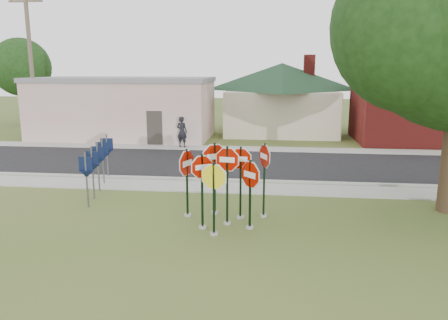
# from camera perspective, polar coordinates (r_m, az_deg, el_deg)

# --- Properties ---
(ground) EXTENTS (120.00, 120.00, 0.00)m
(ground) POSITION_cam_1_polar(r_m,az_deg,el_deg) (12.74, -0.67, -10.42)
(ground) COLOR #3B511E
(ground) RESTS_ON ground
(sidewalk_near) EXTENTS (60.00, 1.60, 0.06)m
(sidewalk_near) POSITION_cam_1_polar(r_m,az_deg,el_deg) (17.91, 1.55, -3.66)
(sidewalk_near) COLOR gray
(sidewalk_near) RESTS_ON ground
(road) EXTENTS (60.00, 7.00, 0.04)m
(road) POSITION_cam_1_polar(r_m,az_deg,el_deg) (22.27, 2.57, -0.58)
(road) COLOR black
(road) RESTS_ON ground
(sidewalk_far) EXTENTS (60.00, 1.60, 0.06)m
(sidewalk_far) POSITION_cam_1_polar(r_m,az_deg,el_deg) (26.47, 3.23, 1.45)
(sidewalk_far) COLOR gray
(sidewalk_far) RESTS_ON ground
(curb) EXTENTS (60.00, 0.20, 0.14)m
(curb) POSITION_cam_1_polar(r_m,az_deg,el_deg) (18.86, 1.82, -2.73)
(curb) COLOR gray
(curb) RESTS_ON ground
(stop_sign_center) EXTENTS (1.02, 0.24, 2.61)m
(stop_sign_center) POSITION_cam_1_polar(r_m,az_deg,el_deg) (13.48, 0.43, -1.92)
(stop_sign_center) COLOR gray
(stop_sign_center) RESTS_ON ground
(stop_sign_yellow) EXTENTS (1.04, 0.24, 2.30)m
(stop_sign_yellow) POSITION_cam_1_polar(r_m,az_deg,el_deg) (12.67, -1.34, -3.94)
(stop_sign_yellow) COLOR gray
(stop_sign_yellow) RESTS_ON ground
(stop_sign_left) EXTENTS (0.82, 0.56, 2.43)m
(stop_sign_left) POSITION_cam_1_polar(r_m,az_deg,el_deg) (13.19, -2.88, -2.89)
(stop_sign_left) COLOR gray
(stop_sign_left) RESTS_ON ground
(stop_sign_right) EXTENTS (0.79, 0.83, 2.27)m
(stop_sign_right) POSITION_cam_1_polar(r_m,az_deg,el_deg) (13.20, 3.44, -3.29)
(stop_sign_right) COLOR gray
(stop_sign_right) RESTS_ON ground
(stop_sign_back_right) EXTENTS (0.96, 0.24, 2.49)m
(stop_sign_back_right) POSITION_cam_1_polar(r_m,az_deg,el_deg) (14.05, 2.19, -1.79)
(stop_sign_back_right) COLOR gray
(stop_sign_back_right) RESTS_ON ground
(stop_sign_back_left) EXTENTS (1.04, 0.53, 2.56)m
(stop_sign_back_left) POSITION_cam_1_polar(r_m,az_deg,el_deg) (14.48, -1.23, -1.01)
(stop_sign_back_left) COLOR gray
(stop_sign_back_left) RESTS_ON ground
(stop_sign_far_right) EXTENTS (0.47, 0.97, 2.59)m
(stop_sign_far_right) POSITION_cam_1_polar(r_m,az_deg,el_deg) (14.22, 5.28, -1.27)
(stop_sign_far_right) COLOR gray
(stop_sign_far_right) RESTS_ON ground
(stop_sign_far_left) EXTENTS (0.43, 1.11, 2.40)m
(stop_sign_far_left) POSITION_cam_1_polar(r_m,az_deg,el_deg) (14.31, -4.87, -1.70)
(stop_sign_far_left) COLOR gray
(stop_sign_far_left) RESTS_ON ground
(route_sign_row) EXTENTS (1.43, 4.63, 2.00)m
(route_sign_row) POSITION_cam_1_polar(r_m,az_deg,el_deg) (17.97, -16.15, -0.17)
(route_sign_row) COLOR #59595E
(route_sign_row) RESTS_ON ground
(building_stucco) EXTENTS (12.20, 6.20, 4.20)m
(building_stucco) POSITION_cam_1_polar(r_m,az_deg,el_deg) (31.60, -12.93, 6.75)
(building_stucco) COLOR beige
(building_stucco) RESTS_ON ground
(building_house) EXTENTS (11.60, 11.60, 6.20)m
(building_house) POSITION_cam_1_polar(r_m,az_deg,el_deg) (33.71, 7.55, 9.81)
(building_house) COLOR beige
(building_house) RESTS_ON ground
(building_brick) EXTENTS (10.20, 6.20, 4.75)m
(building_brick) POSITION_cam_1_polar(r_m,az_deg,el_deg) (32.05, 25.86, 6.40)
(building_brick) COLOR maroon
(building_brick) RESTS_ON ground
(utility_pole_near) EXTENTS (2.20, 0.26, 9.50)m
(utility_pole_near) POSITION_cam_1_polar(r_m,az_deg,el_deg) (31.03, -23.86, 11.18)
(utility_pole_near) COLOR brown
(utility_pole_near) RESTS_ON ground
(bg_tree_left) EXTENTS (4.90, 4.90, 7.35)m
(bg_tree_left) POSITION_cam_1_polar(r_m,az_deg,el_deg) (41.66, -24.96, 10.91)
(bg_tree_left) COLOR #312115
(bg_tree_left) RESTS_ON ground
(pedestrian) EXTENTS (0.80, 0.66, 1.90)m
(pedestrian) POSITION_cam_1_polar(r_m,az_deg,el_deg) (26.88, -5.51, 3.69)
(pedestrian) COLOR black
(pedestrian) RESTS_ON sidewalk_far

